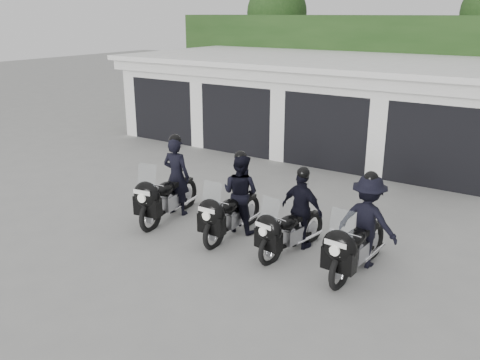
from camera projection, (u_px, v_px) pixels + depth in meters
The scene contains 7 objects.
ground at pixel (214, 232), 10.69m from camera, with size 80.00×80.00×0.00m, color gray.
garage_block at pixel (358, 108), 16.63m from camera, with size 16.40×6.80×2.96m.
background_vegetation at pixel (415, 56), 19.86m from camera, with size 20.00×3.90×5.80m.
police_bike_a at pixel (169, 186), 11.20m from camera, with size 0.82×2.20×1.92m.
police_bike_b at pixel (236, 199), 10.40m from camera, with size 0.82×2.06×1.79m.
police_bike_c at pixel (297, 215), 9.66m from camera, with size 1.00×1.94×1.70m.
police_bike_d at pixel (363, 228), 8.94m from camera, with size 1.14×2.12×1.84m.
Camera 1 is at (5.87, -7.88, 4.39)m, focal length 38.00 mm.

